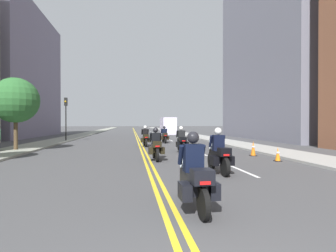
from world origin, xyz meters
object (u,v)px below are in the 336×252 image
motorcycle_4 (145,138)px  motorcycle_3 (181,141)px  traffic_light_near (66,111)px  parked_truck (167,127)px  motorcycle_1 (219,155)px  street_tree_0 (16,100)px  motorcycle_0 (194,178)px  motorcycle_5 (164,136)px  traffic_cone_2 (223,142)px  traffic_cone_0 (278,154)px  traffic_cone_1 (253,149)px  motorcycle_2 (156,147)px

motorcycle_4 → motorcycle_3: bearing=-67.5°
motorcycle_3 → traffic_light_near: traffic_light_near is taller
traffic_light_near → parked_truck: size_ratio=0.68×
motorcycle_1 → street_tree_0: size_ratio=0.46×
motorcycle_3 → motorcycle_1: bearing=-90.0°
motorcycle_0 → motorcycle_5: motorcycle_0 is taller
motorcycle_4 → traffic_cone_2: motorcycle_4 is taller
traffic_cone_0 → traffic_cone_1: 2.16m
motorcycle_2 → motorcycle_0: bearing=-90.1°
motorcycle_4 → traffic_light_near: bearing=135.9°
motorcycle_0 → motorcycle_1: size_ratio=0.96×
motorcycle_0 → motorcycle_1: motorcycle_1 is taller
traffic_cone_0 → street_tree_0: bearing=155.6°
traffic_cone_2 → parked_truck: parked_truck is taller
motorcycle_0 → street_tree_0: 15.70m
motorcycle_5 → traffic_light_near: traffic_light_near is taller
motorcycle_3 → parked_truck: (3.07, 28.56, 0.60)m
motorcycle_3 → street_tree_0: street_tree_0 is taller
motorcycle_0 → motorcycle_4: size_ratio=1.00×
motorcycle_1 → street_tree_0: (-10.55, 8.99, 2.63)m
motorcycle_0 → traffic_cone_2: bearing=66.2°
motorcycle_1 → parked_truck: bearing=85.3°
motorcycle_3 → traffic_light_near: (-9.64, 11.09, 2.38)m
motorcycle_2 → traffic_cone_1: size_ratio=2.58×
traffic_cone_0 → street_tree_0: size_ratio=0.14×
motorcycle_1 → traffic_light_near: traffic_light_near is taller
motorcycle_0 → traffic_cone_1: bearing=55.6°
motorcycle_5 → traffic_light_near: (-9.54, 3.29, 2.42)m
traffic_cone_1 → parked_truck: size_ratio=0.13×
motorcycle_2 → motorcycle_5: 11.49m
motorcycle_1 → motorcycle_4: bearing=100.3°
parked_truck → traffic_cone_0: bearing=-88.8°
traffic_cone_1 → traffic_cone_2: (0.03, 4.99, -0.01)m
motorcycle_1 → motorcycle_3: size_ratio=1.02×
traffic_cone_2 → traffic_light_near: 16.05m
traffic_cone_0 → parked_truck: 33.30m
traffic_cone_1 → street_tree_0: bearing=162.8°
motorcycle_0 → traffic_cone_1: size_ratio=2.57×
motorcycle_2 → parked_truck: (5.04, 32.09, 0.61)m
motorcycle_0 → traffic_cone_2: 14.50m
parked_truck → traffic_cone_1: bearing=-89.1°
traffic_cone_2 → parked_truck: 26.16m
traffic_cone_1 → parked_truck: bearing=90.9°
motorcycle_1 → traffic_light_near: bearing=118.0°
motorcycle_3 → traffic_light_near: bearing=131.0°
traffic_light_near → motorcycle_1: bearing=-62.2°
motorcycle_0 → parked_truck: bearing=81.2°
motorcycle_2 → street_tree_0: street_tree_0 is taller
motorcycle_3 → traffic_cone_1: size_ratio=2.62×
motorcycle_4 → parked_truck: 24.72m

